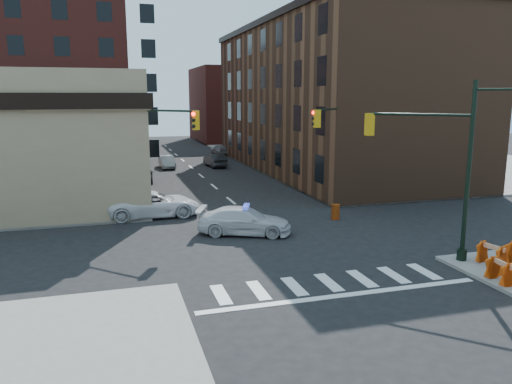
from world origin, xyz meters
TOP-DOWN VIEW (x-y plane):
  - ground at (0.00, 0.00)m, footprint 140.00×140.00m
  - sidewalk_ne at (23.00, 32.75)m, footprint 34.00×54.50m
  - apartment_block at (-18.50, 40.00)m, footprint 25.00×25.00m
  - commercial_row_ne at (13.00, 22.50)m, footprint 14.00×34.00m
  - filler_nw at (-16.00, 62.00)m, footprint 20.00×18.00m
  - filler_ne at (14.00, 58.00)m, footprint 16.00×16.00m
  - signal_pole_se at (6.04, -5.52)m, footprint 5.40×5.27m
  - signal_pole_nw at (-5.85, 5.34)m, footprint 3.58×3.67m
  - signal_pole_ne at (5.84, 5.35)m, footprint 3.67×3.58m
  - tree_ne_near at (7.50, 26.00)m, footprint 3.00×3.00m
  - tree_ne_far at (7.50, 34.00)m, footprint 3.00×3.00m
  - police_car at (-1.39, 1.21)m, footprint 5.52×3.82m
  - pickup at (-5.80, 6.71)m, footprint 5.90×2.88m
  - parked_car_wnear at (-5.50, 19.82)m, footprint 1.92×4.07m
  - parked_car_wfar at (-2.51, 28.09)m, footprint 1.47×3.95m
  - parked_car_wdeep at (-5.50, 44.90)m, footprint 2.35×5.17m
  - parked_car_enear at (2.55, 27.60)m, footprint 1.86×4.41m
  - parked_car_efar at (5.50, 38.50)m, footprint 1.93×4.03m
  - pedestrian_a at (-9.46, 6.09)m, footprint 0.83×0.77m
  - pedestrian_b at (-12.43, 8.59)m, footprint 0.93×0.76m
  - pedestrian_c at (-13.00, 8.23)m, footprint 1.01×0.79m
  - barrel_road at (4.86, 2.81)m, footprint 0.63×0.63m
  - barrel_bank at (-5.50, 7.25)m, footprint 0.56×0.56m
  - barricade_se_b at (7.56, -7.29)m, footprint 0.91×1.37m
  - barricade_se_c at (6.40, -9.10)m, footprint 0.69×1.25m
  - barricade_nw_a at (-7.74, 6.83)m, footprint 1.25×0.83m
  - barricade_nw_b at (-9.49, 8.00)m, footprint 1.27×0.78m

SIDE VIEW (x-z plane):
  - ground at x=0.00m, z-range 0.00..0.00m
  - sidewalk_ne at x=23.00m, z-range 0.00..0.15m
  - barrel_road at x=4.86m, z-range 0.00..0.93m
  - barrel_bank at x=-5.50m, z-range 0.00..0.97m
  - barricade_nw_a at x=-7.74m, z-range 0.15..1.01m
  - barricade_nw_b at x=-9.49m, z-range 0.15..1.04m
  - barricade_se_c at x=6.40m, z-range 0.15..1.06m
  - barricade_se_b at x=7.56m, z-range 0.15..1.09m
  - parked_car_wfar at x=-2.51m, z-range 0.00..1.29m
  - parked_car_efar at x=5.50m, z-range 0.00..1.33m
  - parked_car_wnear at x=-5.50m, z-range 0.00..1.35m
  - parked_car_enear at x=2.55m, z-range 0.00..1.41m
  - parked_car_wdeep at x=-5.50m, z-range 0.00..1.47m
  - police_car at x=-1.39m, z-range 0.00..1.48m
  - pickup at x=-5.80m, z-range 0.00..1.61m
  - pedestrian_c at x=-13.00m, z-range 0.15..1.75m
  - pedestrian_b at x=-12.43m, z-range 0.15..1.92m
  - pedestrian_a at x=-9.46m, z-range 0.15..2.05m
  - tree_ne_near at x=7.50m, z-range 1.06..5.91m
  - tree_ne_far at x=7.50m, z-range 1.06..5.91m
  - signal_pole_nw at x=-5.85m, z-range 0.34..8.34m
  - signal_pole_ne at x=5.84m, z-range 0.34..8.34m
  - signal_pole_se at x=6.04m, z-range 0.61..8.61m
  - filler_ne at x=14.00m, z-range 0.00..12.00m
  - commercial_row_ne at x=13.00m, z-range 0.00..14.00m
  - filler_nw at x=-16.00m, z-range 0.00..16.00m
  - apartment_block at x=-18.50m, z-range 0.00..24.00m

